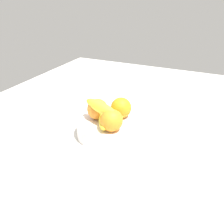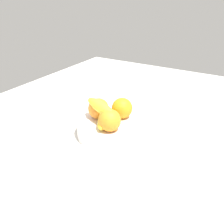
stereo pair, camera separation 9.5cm
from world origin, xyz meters
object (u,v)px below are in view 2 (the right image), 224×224
object	(u,v)px
fruit_bowl	(112,128)
orange_front_right	(98,109)
banana_bunch	(103,112)
orange_center	(110,120)
orange_front_left	(123,108)

from	to	relation	value
fruit_bowl	orange_front_right	bearing A→B (deg)	86.95
fruit_bowl	banana_bunch	xyz separation A→B (cm)	(-2.23, 2.23, 6.74)
orange_front_right	orange_center	world-z (taller)	same
fruit_bowl	orange_front_left	distance (cm)	8.32
orange_front_right	orange_front_left	bearing A→B (deg)	-58.07
orange_front_left	orange_center	size ratio (longest dim) A/B	1.00
orange_front_left	orange_center	world-z (taller)	same
fruit_bowl	banana_bunch	size ratio (longest dim) A/B	1.48
orange_front_right	orange_center	distance (cm)	10.44
fruit_bowl	orange_center	bearing A→B (deg)	-155.87
orange_front_left	fruit_bowl	bearing A→B (deg)	161.65
orange_front_right	fruit_bowl	bearing A→B (deg)	-93.05
orange_front_left	orange_front_right	size ratio (longest dim) A/B	1.00
orange_front_left	banana_bunch	world-z (taller)	banana_bunch
orange_front_left	orange_center	bearing A→B (deg)	-175.31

